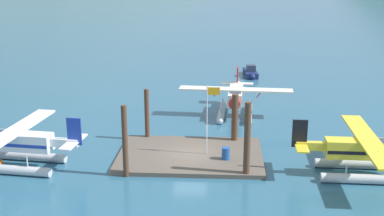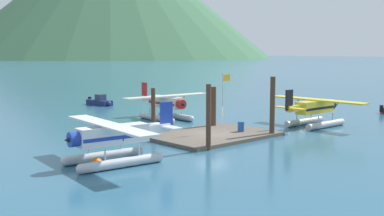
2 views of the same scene
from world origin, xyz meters
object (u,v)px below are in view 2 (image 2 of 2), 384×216
(flagpole, at_px, (224,95))
(seaplane_white_port_aft, at_px, (113,140))
(seaplane_cream_bow_right, at_px, (166,105))
(seaplane_yellow_stbd_aft, at_px, (315,110))
(fuel_drum, at_px, (241,127))
(boat_navy_open_north, at_px, (100,102))
(mooring_buoy, at_px, (97,163))

(flagpole, height_order, seaplane_white_port_aft, flagpole)
(seaplane_cream_bow_right, relative_size, seaplane_yellow_stbd_aft, 1.00)
(fuel_drum, bearing_deg, boat_navy_open_north, 83.51)
(flagpole, bearing_deg, seaplane_white_port_aft, -169.03)
(fuel_drum, distance_m, mooring_buoy, 15.97)
(fuel_drum, bearing_deg, seaplane_cream_bow_right, 85.34)
(fuel_drum, xyz_separation_m, seaplane_cream_bow_right, (0.94, 11.59, 0.84))
(mooring_buoy, distance_m, seaplane_cream_bow_right, 21.60)
(seaplane_yellow_stbd_aft, distance_m, boat_navy_open_north, 30.99)
(mooring_buoy, xyz_separation_m, boat_navy_open_north, (19.12, 30.68, 0.13))
(mooring_buoy, xyz_separation_m, seaplane_yellow_stbd_aft, (24.90, 0.26, 1.22))
(seaplane_white_port_aft, bearing_deg, boat_navy_open_north, 59.80)
(mooring_buoy, relative_size, seaplane_white_port_aft, 0.07)
(seaplane_yellow_stbd_aft, bearing_deg, fuel_drum, 169.47)
(flagpole, height_order, fuel_drum, flagpole)
(seaplane_cream_bow_right, bearing_deg, mooring_buoy, -141.14)
(fuel_drum, height_order, seaplane_yellow_stbd_aft, seaplane_yellow_stbd_aft)
(flagpole, xyz_separation_m, seaplane_cream_bow_right, (2.20, 10.66, -2.02))
(boat_navy_open_north, bearing_deg, seaplane_cream_bow_right, -97.72)
(seaplane_yellow_stbd_aft, bearing_deg, boat_navy_open_north, 100.76)
(fuel_drum, bearing_deg, seaplane_white_port_aft, -173.60)
(seaplane_white_port_aft, height_order, boat_navy_open_north, seaplane_white_port_aft)
(seaplane_white_port_aft, distance_m, seaplane_yellow_stbd_aft, 23.45)
(mooring_buoy, relative_size, boat_navy_open_north, 0.15)
(seaplane_yellow_stbd_aft, bearing_deg, seaplane_white_port_aft, 179.84)
(flagpole, relative_size, seaplane_cream_bow_right, 0.50)
(mooring_buoy, xyz_separation_m, seaplane_white_port_aft, (1.45, 0.33, 1.22))
(flagpole, height_order, boat_navy_open_north, flagpole)
(flagpole, distance_m, fuel_drum, 3.25)
(seaplane_yellow_stbd_aft, bearing_deg, mooring_buoy, -179.40)
(flagpole, bearing_deg, boat_navy_open_north, 80.77)
(fuel_drum, relative_size, mooring_buoy, 1.24)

